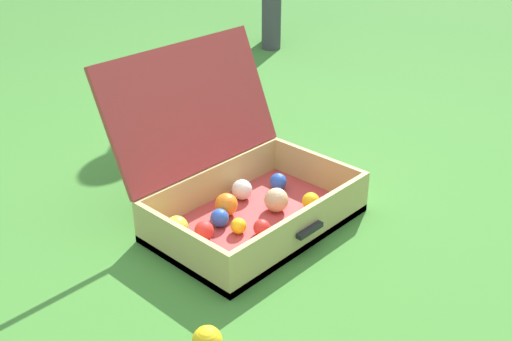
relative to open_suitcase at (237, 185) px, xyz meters
The scene contains 3 objects.
ground_plane 0.15m from the open_suitcase, 37.85° to the right, with size 16.00×16.00×0.00m, color #3D7A2D.
open_suitcase is the anchor object (origin of this frame).
stray_ball_on_grass 0.66m from the open_suitcase, 141.91° to the right, with size 0.08×0.08×0.08m, color yellow.
Camera 1 is at (-1.34, -1.24, 1.12)m, focal length 43.28 mm.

